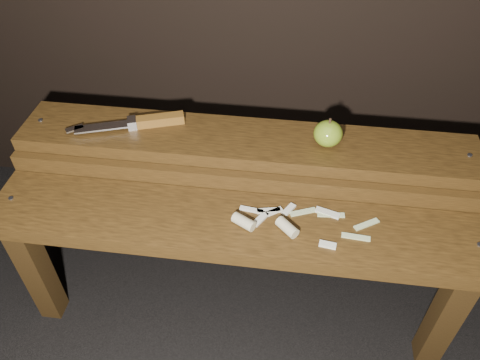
# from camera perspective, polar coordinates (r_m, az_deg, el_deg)

# --- Properties ---
(ground) EXTENTS (60.00, 60.00, 0.00)m
(ground) POSITION_cam_1_polar(r_m,az_deg,el_deg) (1.48, -0.32, -14.48)
(ground) COLOR black
(bench_front_tier) EXTENTS (1.20, 0.20, 0.42)m
(bench_front_tier) POSITION_cam_1_polar(r_m,az_deg,el_deg) (1.15, -0.80, -7.59)
(bench_front_tier) COLOR black
(bench_front_tier) RESTS_ON ground
(bench_rear_tier) EXTENTS (1.20, 0.21, 0.50)m
(bench_rear_tier) POSITION_cam_1_polar(r_m,az_deg,el_deg) (1.27, 0.63, 2.04)
(bench_rear_tier) COLOR black
(bench_rear_tier) RESTS_ON ground
(apple) EXTENTS (0.07, 0.07, 0.08)m
(apple) POSITION_cam_1_polar(r_m,az_deg,el_deg) (1.20, 10.68, 5.59)
(apple) COLOR olive
(apple) RESTS_ON bench_rear_tier
(knife) EXTENTS (0.30, 0.12, 0.03)m
(knife) POSITION_cam_1_polar(r_m,az_deg,el_deg) (1.27, -11.47, 6.97)
(knife) COLOR brown
(knife) RESTS_ON bench_rear_tier
(apple_scraps) EXTENTS (0.35, 0.13, 0.03)m
(apple_scraps) POSITION_cam_1_polar(r_m,az_deg,el_deg) (1.10, 4.90, -5.13)
(apple_scraps) COLOR beige
(apple_scraps) RESTS_ON bench_front_tier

